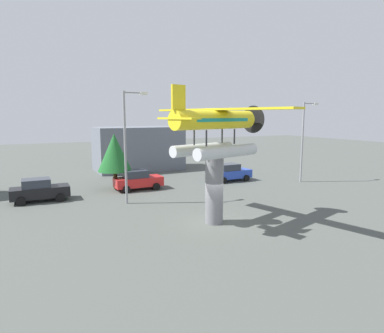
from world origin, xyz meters
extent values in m
plane|color=#4C514C|center=(0.00, 0.00, 0.00)|extent=(140.00, 140.00, 0.00)
cylinder|color=slate|center=(0.00, 0.00, 2.06)|extent=(1.10, 1.10, 4.13)
cylinder|color=silver|center=(0.28, -0.96, 4.48)|extent=(4.81, 2.00, 0.70)
cylinder|color=#333338|center=(1.29, -0.15, 5.28)|extent=(0.12, 0.12, 0.90)
cylinder|color=#333338|center=(-1.01, -0.81, 5.28)|extent=(0.12, 0.12, 0.90)
cylinder|color=silver|center=(-0.28, 0.96, 4.48)|extent=(4.81, 2.00, 0.70)
cylinder|color=#333338|center=(1.01, 0.81, 5.28)|extent=(0.12, 0.12, 0.90)
cylinder|color=#333338|center=(-1.29, 0.15, 5.28)|extent=(0.12, 0.12, 0.90)
cylinder|color=yellow|center=(0.00, 0.00, 6.28)|extent=(6.26, 2.77, 1.10)
cube|color=teal|center=(0.19, 0.06, 6.28)|extent=(4.49, 2.30, 0.20)
cone|color=#262628|center=(3.12, 0.90, 6.28)|extent=(0.92, 1.04, 0.88)
cylinder|color=black|center=(3.51, 1.01, 6.28)|extent=(0.54, 1.74, 1.80)
cube|color=yellow|center=(0.38, 0.11, 6.89)|extent=(3.93, 10.30, 0.12)
cube|color=yellow|center=(-2.69, -0.77, 6.38)|extent=(1.45, 2.88, 0.10)
cube|color=yellow|center=(-2.69, -0.77, 7.48)|extent=(0.90, 0.36, 1.30)
cube|color=black|center=(-9.26, 10.56, 0.72)|extent=(4.20, 1.70, 0.80)
cube|color=#2D333D|center=(-9.51, 10.56, 1.44)|extent=(2.00, 1.56, 0.64)
cylinder|color=black|center=(-7.91, 9.66, 0.32)|extent=(0.64, 0.22, 0.64)
cylinder|color=black|center=(-7.91, 11.46, 0.32)|extent=(0.64, 0.22, 0.64)
cylinder|color=black|center=(-10.61, 9.66, 0.32)|extent=(0.64, 0.22, 0.64)
cylinder|color=black|center=(-10.61, 11.46, 0.32)|extent=(0.64, 0.22, 0.64)
cube|color=red|center=(-1.25, 11.12, 0.72)|extent=(4.20, 1.70, 0.80)
cube|color=#2D333D|center=(-1.50, 11.12, 1.44)|extent=(2.00, 1.56, 0.64)
cylinder|color=black|center=(0.10, 10.22, 0.32)|extent=(0.64, 0.22, 0.64)
cylinder|color=black|center=(0.10, 12.02, 0.32)|extent=(0.64, 0.22, 0.64)
cylinder|color=black|center=(-2.60, 10.22, 0.32)|extent=(0.64, 0.22, 0.64)
cylinder|color=black|center=(-2.60, 12.02, 0.32)|extent=(0.64, 0.22, 0.64)
cube|color=#2847B7|center=(8.25, 10.83, 0.72)|extent=(4.20, 1.70, 0.80)
cube|color=#2D333D|center=(8.00, 10.83, 1.44)|extent=(2.00, 1.56, 0.64)
cylinder|color=black|center=(9.60, 9.93, 0.32)|extent=(0.64, 0.22, 0.64)
cylinder|color=black|center=(9.60, 11.73, 0.32)|extent=(0.64, 0.22, 0.64)
cylinder|color=black|center=(6.90, 9.93, 0.32)|extent=(0.64, 0.22, 0.64)
cylinder|color=black|center=(6.90, 11.73, 0.32)|extent=(0.64, 0.22, 0.64)
cylinder|color=gray|center=(-3.52, 6.90, 4.14)|extent=(0.18, 0.18, 8.28)
cylinder|color=gray|center=(-2.72, 6.90, 8.18)|extent=(1.60, 0.12, 0.12)
cube|color=silver|center=(-2.02, 6.90, 8.13)|extent=(0.50, 0.28, 0.20)
cylinder|color=gray|center=(14.25, 7.31, 3.90)|extent=(0.18, 0.18, 7.81)
cylinder|color=gray|center=(15.05, 7.31, 7.71)|extent=(1.60, 0.12, 0.12)
cube|color=silver|center=(15.75, 7.31, 7.66)|extent=(0.50, 0.28, 0.20)
cube|color=slate|center=(2.24, 22.00, 2.59)|extent=(10.11, 5.61, 5.18)
cylinder|color=brown|center=(-3.02, 12.33, 0.81)|extent=(0.36, 0.36, 1.63)
cone|color=#1E6028|center=(-3.02, 12.33, 3.29)|extent=(2.99, 2.99, 3.33)
camera|label=1|loc=(-10.10, -17.13, 6.52)|focal=31.35mm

